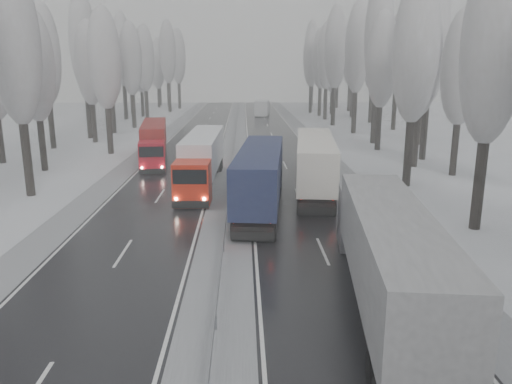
{
  "coord_description": "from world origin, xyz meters",
  "views": [
    {
      "loc": [
        1.07,
        -12.72,
        9.42
      ],
      "look_at": [
        1.83,
        16.29,
        2.2
      ],
      "focal_mm": 35.0,
      "sensor_mm": 36.0,
      "label": 1
    }
  ],
  "objects_px": {
    "box_truck_distant": "(262,108)",
    "truck_grey_tarp": "(386,248)",
    "truck_red_white": "(202,156)",
    "truck_red_red": "(154,139)",
    "truck_cream_box": "(315,159)",
    "truck_blue_box": "(261,173)"
  },
  "relations": [
    {
      "from": "truck_grey_tarp",
      "to": "truck_cream_box",
      "type": "height_order",
      "value": "truck_cream_box"
    },
    {
      "from": "truck_cream_box",
      "to": "truck_red_white",
      "type": "relative_size",
      "value": 1.05
    },
    {
      "from": "box_truck_distant",
      "to": "truck_grey_tarp",
      "type": "bearing_deg",
      "value": -82.41
    },
    {
      "from": "truck_grey_tarp",
      "to": "truck_red_white",
      "type": "bearing_deg",
      "value": 118.7
    },
    {
      "from": "truck_grey_tarp",
      "to": "truck_cream_box",
      "type": "distance_m",
      "value": 19.68
    },
    {
      "from": "truck_red_white",
      "to": "truck_red_red",
      "type": "relative_size",
      "value": 1.07
    },
    {
      "from": "truck_blue_box",
      "to": "truck_cream_box",
      "type": "xyz_separation_m",
      "value": [
        4.36,
        4.83,
        0.01
      ]
    },
    {
      "from": "box_truck_distant",
      "to": "truck_red_white",
      "type": "bearing_deg",
      "value": -90.33
    },
    {
      "from": "truck_grey_tarp",
      "to": "box_truck_distant",
      "type": "relative_size",
      "value": 1.98
    },
    {
      "from": "truck_grey_tarp",
      "to": "truck_red_red",
      "type": "bearing_deg",
      "value": 120.63
    },
    {
      "from": "box_truck_distant",
      "to": "truck_red_white",
      "type": "relative_size",
      "value": 0.53
    },
    {
      "from": "truck_red_red",
      "to": "truck_blue_box",
      "type": "bearing_deg",
      "value": -68.65
    },
    {
      "from": "truck_cream_box",
      "to": "truck_red_red",
      "type": "distance_m",
      "value": 20.32
    },
    {
      "from": "truck_grey_tarp",
      "to": "truck_red_white",
      "type": "height_order",
      "value": "truck_grey_tarp"
    },
    {
      "from": "truck_grey_tarp",
      "to": "truck_red_white",
      "type": "distance_m",
      "value": 23.98
    },
    {
      "from": "truck_grey_tarp",
      "to": "truck_cream_box",
      "type": "xyz_separation_m",
      "value": [
        -0.06,
        19.68,
        0.01
      ]
    },
    {
      "from": "truck_red_red",
      "to": "truck_cream_box",
      "type": "bearing_deg",
      "value": -50.99
    },
    {
      "from": "truck_grey_tarp",
      "to": "truck_blue_box",
      "type": "bearing_deg",
      "value": 113.21
    },
    {
      "from": "truck_grey_tarp",
      "to": "truck_cream_box",
      "type": "relative_size",
      "value": 1.0
    },
    {
      "from": "truck_blue_box",
      "to": "truck_cream_box",
      "type": "distance_m",
      "value": 6.5
    },
    {
      "from": "truck_cream_box",
      "to": "truck_red_red",
      "type": "relative_size",
      "value": 1.13
    },
    {
      "from": "truck_blue_box",
      "to": "truck_red_white",
      "type": "relative_size",
      "value": 1.05
    }
  ]
}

